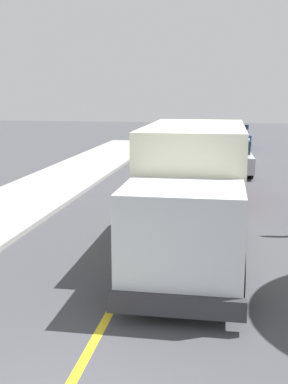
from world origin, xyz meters
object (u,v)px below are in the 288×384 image
(box_truck, at_px, (192,187))
(parked_car_mid, at_px, (233,157))
(parked_car_far, at_px, (235,145))
(parked_car_furthest, at_px, (236,136))
(parked_car_near, at_px, (217,178))

(box_truck, relative_size, parked_car_mid, 1.61)
(parked_car_mid, distance_m, parked_car_far, 5.64)
(box_truck, bearing_deg, parked_car_mid, 85.56)
(parked_car_far, relative_size, parked_car_furthest, 0.99)
(parked_car_near, bearing_deg, parked_car_mid, 84.35)
(parked_car_mid, distance_m, parked_car_furthest, 12.03)
(parked_car_furthest, bearing_deg, parked_car_far, -91.28)
(box_truck, height_order, parked_car_mid, box_truck)
(parked_car_mid, xyz_separation_m, parked_car_far, (0.15, 5.64, 0.00))
(box_truck, distance_m, parked_car_near, 7.02)
(parked_car_mid, bearing_deg, parked_car_far, 88.50)
(box_truck, relative_size, parked_car_furthest, 1.61)
(box_truck, xyz_separation_m, parked_car_far, (1.16, 18.70, -0.97))
(parked_car_mid, bearing_deg, box_truck, -94.44)
(parked_car_near, distance_m, parked_car_furthest, 18.17)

